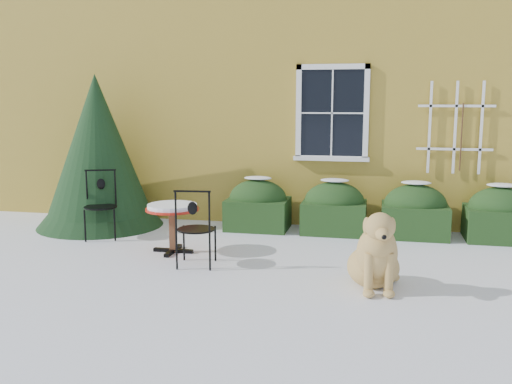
% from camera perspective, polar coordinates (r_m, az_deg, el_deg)
% --- Properties ---
extents(ground, '(80.00, 80.00, 0.00)m').
position_cam_1_polar(ground, '(7.38, -1.65, -8.15)').
color(ground, white).
rests_on(ground, ground).
extents(house, '(12.40, 8.40, 6.40)m').
position_cam_1_polar(house, '(13.98, 5.32, 13.37)').
color(house, gold).
rests_on(house, ground).
extents(hedge_row, '(4.95, 0.80, 0.91)m').
position_cam_1_polar(hedge_row, '(9.56, 11.71, -1.82)').
color(hedge_row, black).
rests_on(hedge_row, ground).
extents(evergreen_shrub, '(2.18, 2.18, 2.64)m').
position_cam_1_polar(evergreen_shrub, '(10.30, -15.48, 2.55)').
color(evergreen_shrub, black).
rests_on(evergreen_shrub, ground).
extents(bistro_table, '(0.77, 0.77, 0.71)m').
position_cam_1_polar(bistro_table, '(8.31, -8.37, -2.02)').
color(bistro_table, black).
rests_on(bistro_table, ground).
extents(patio_chair_near, '(0.53, 0.52, 1.06)m').
position_cam_1_polar(patio_chair_near, '(7.60, -6.08, -3.56)').
color(patio_chair_near, black).
rests_on(patio_chair_near, ground).
extents(patio_chair_far, '(0.63, 0.62, 1.09)m').
position_cam_1_polar(patio_chair_far, '(9.47, -15.27, -1.19)').
color(patio_chair_far, black).
rests_on(patio_chair_far, ground).
extents(dog, '(0.73, 1.11, 0.98)m').
position_cam_1_polar(dog, '(6.83, 11.89, -6.33)').
color(dog, tan).
rests_on(dog, ground).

